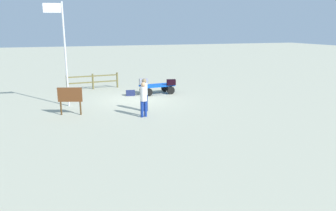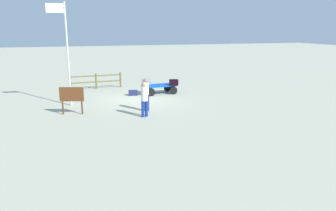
{
  "view_description": "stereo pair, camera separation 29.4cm",
  "coord_description": "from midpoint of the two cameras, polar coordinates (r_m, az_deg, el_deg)",
  "views": [
    {
      "loc": [
        4.37,
        18.42,
        4.16
      ],
      "look_at": [
        0.11,
        6.0,
        1.01
      ],
      "focal_mm": 34.66,
      "sensor_mm": 36.0,
      "label": 1
    },
    {
      "loc": [
        4.09,
        18.52,
        4.16
      ],
      "look_at": [
        0.11,
        6.0,
        1.01
      ],
      "focal_mm": 34.66,
      "sensor_mm": 36.0,
      "label": 2
    }
  ],
  "objects": [
    {
      "name": "luggage_cart",
      "position": [
        20.91,
        -1.14,
        3.25
      ],
      "size": [
        2.27,
        1.26,
        0.6
      ],
      "color": "blue",
      "rests_on": "ground"
    },
    {
      "name": "ground_plane",
      "position": [
        19.4,
        -4.63,
        1.08
      ],
      "size": [
        120.0,
        120.0,
        0.0
      ],
      "primitive_type": "plane",
      "color": "#AAAA91"
    },
    {
      "name": "suitcase_dark",
      "position": [
        21.05,
        -3.44,
        4.26
      ],
      "size": [
        0.57,
        0.33,
        0.37
      ],
      "color": "gray",
      "rests_on": "luggage_cart"
    },
    {
      "name": "suitcase_grey",
      "position": [
        20.56,
        -5.77,
        2.23
      ],
      "size": [
        0.61,
        0.43,
        0.33
      ],
      "color": "navy",
      "rests_on": "ground"
    },
    {
      "name": "worker_trailing",
      "position": [
        16.47,
        -3.44,
        2.33
      ],
      "size": [
        0.41,
        0.41,
        1.68
      ],
      "color": "navy",
      "rests_on": "ground"
    },
    {
      "name": "signboard",
      "position": [
        16.45,
        -16.1,
        1.58
      ],
      "size": [
        1.15,
        0.41,
        1.36
      ],
      "color": "#4C3319",
      "rests_on": "ground"
    },
    {
      "name": "wooden_fence",
      "position": [
        23.17,
        -12.17,
        4.4
      ],
      "size": [
        3.57,
        0.37,
        1.07
      ],
      "color": "brown",
      "rests_on": "ground"
    },
    {
      "name": "worker_lead",
      "position": [
        15.39,
        -3.62,
        1.48
      ],
      "size": [
        0.39,
        0.39,
        1.69
      ],
      "color": "navy",
      "rests_on": "ground"
    },
    {
      "name": "suitcase_maroon",
      "position": [
        20.76,
        1.42,
        4.11
      ],
      "size": [
        0.6,
        0.41,
        0.35
      ],
      "color": "black",
      "rests_on": "luggage_cart"
    },
    {
      "name": "flagpole",
      "position": [
        18.11,
        -17.13,
        9.81
      ],
      "size": [
        0.97,
        0.16,
        5.47
      ],
      "color": "silver",
      "rests_on": "ground"
    }
  ]
}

